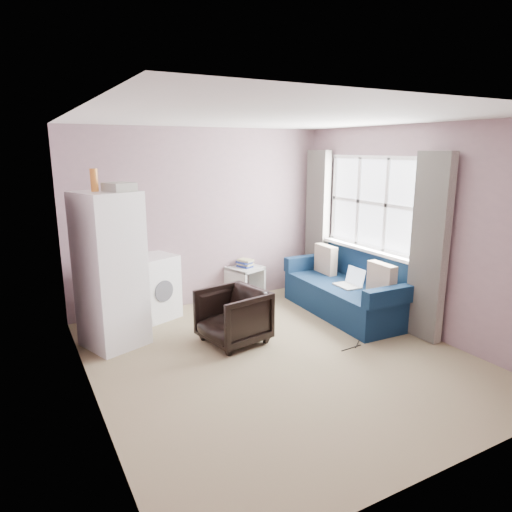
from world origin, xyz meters
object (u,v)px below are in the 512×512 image
at_px(fridge, 111,269).
at_px(sofa, 351,290).
at_px(side_table, 245,280).
at_px(armchair, 233,314).
at_px(washing_machine, 150,286).

xyz_separation_m(fridge, sofa, (3.08, -0.48, -0.58)).
xyz_separation_m(fridge, side_table, (2.08, 0.75, -0.61)).
relative_size(armchair, fridge, 0.35).
bearing_deg(armchair, side_table, 137.79).
height_order(washing_machine, side_table, washing_machine).
distance_m(armchair, sofa, 1.86).
bearing_deg(side_table, armchair, -122.24).
xyz_separation_m(armchair, sofa, (1.86, 0.13, -0.03)).
bearing_deg(fridge, washing_machine, 27.12).
relative_size(fridge, sofa, 1.01).
bearing_deg(sofa, side_table, 131.73).
distance_m(side_table, sofa, 1.58).
bearing_deg(side_table, washing_machine, -176.16).
bearing_deg(side_table, sofa, -50.74).
height_order(armchair, side_table, armchair).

